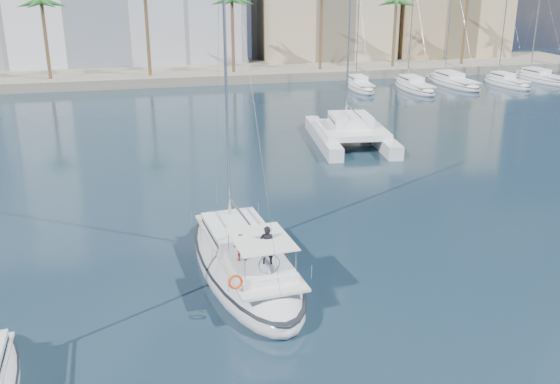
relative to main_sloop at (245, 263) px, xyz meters
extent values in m
plane|color=black|center=(3.38, -0.34, -0.57)|extent=(160.00, 160.00, 0.00)
cube|color=gray|center=(3.38, 60.66, 0.03)|extent=(120.00, 14.00, 1.20)
cube|color=tan|center=(45.38, 67.66, 8.43)|extent=(18.00, 12.00, 18.00)
cylinder|color=brown|center=(3.38, 56.66, 4.68)|extent=(0.44, 0.44, 10.50)
sphere|color=#215B22|center=(3.38, 56.66, 9.93)|extent=(3.60, 3.60, 3.60)
cylinder|color=brown|center=(37.38, 56.66, 4.68)|extent=(0.44, 0.44, 10.50)
ellipsoid|color=silver|center=(0.00, 0.00, -0.17)|extent=(5.29, 13.45, 2.73)
ellipsoid|color=black|center=(0.00, 0.00, 0.22)|extent=(5.35, 13.58, 0.18)
cube|color=silver|center=(0.02, -0.25, 0.86)|extent=(3.81, 10.07, 0.12)
cube|color=white|center=(-0.11, 1.26, 1.22)|extent=(3.17, 4.52, 0.60)
cube|color=black|center=(-0.11, 1.26, 1.24)|extent=(3.15, 4.02, 0.14)
cylinder|color=#B7BABF|center=(-0.24, 2.77, 9.54)|extent=(0.15, 0.15, 17.23)
cylinder|color=#B7BABF|center=(-0.01, 0.13, 2.42)|extent=(0.57, 5.30, 0.11)
cube|color=white|center=(0.24, -2.77, 1.10)|extent=(2.77, 3.49, 0.36)
cube|color=silver|center=(0.25, -2.89, 2.47)|extent=(2.77, 3.49, 0.04)
torus|color=silver|center=(0.35, -4.03, 1.77)|extent=(0.96, 0.14, 0.96)
torus|color=red|center=(-1.21, -4.67, 1.47)|extent=(0.64, 0.25, 0.64)
imported|color=black|center=(0.50, -2.92, 2.18)|extent=(0.74, 0.57, 1.79)
imported|color=#A72819|center=(-0.59, -2.25, 1.91)|extent=(0.66, 0.55, 1.25)
cube|color=silver|center=(11.05, 22.67, -0.02)|extent=(2.63, 12.02, 1.10)
cube|color=silver|center=(15.79, 22.09, -0.02)|extent=(2.63, 12.02, 1.10)
cube|color=white|center=(13.35, 21.79, 0.73)|extent=(6.13, 7.18, 0.50)
cube|color=white|center=(13.42, 22.38, 1.43)|extent=(3.70, 3.96, 1.00)
cube|color=black|center=(13.42, 22.38, 1.48)|extent=(3.66, 3.48, 0.18)
cylinder|color=#B7BABF|center=(13.64, 24.16, 8.90)|extent=(0.18, 0.18, 15.95)
ellipsoid|color=silver|center=(0.57, 5.99, 0.41)|extent=(0.20, 0.39, 0.19)
sphere|color=silver|center=(0.57, 6.18, 0.43)|extent=(0.10, 0.10, 0.10)
cube|color=gray|center=(0.29, 5.99, 0.44)|extent=(0.45, 0.16, 0.11)
cube|color=gray|center=(0.85, 5.99, 0.44)|extent=(0.45, 0.16, 0.11)
camera|label=1|loc=(-4.78, -27.29, 13.48)|focal=40.00mm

